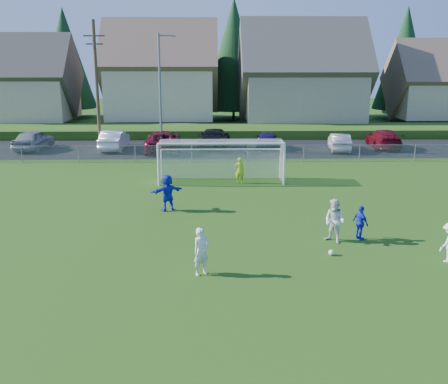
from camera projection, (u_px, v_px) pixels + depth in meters
The scene contains 22 objects.
ground at pixel (230, 302), 16.07m from camera, with size 160.00×160.00×0.00m, color #193D0C.
asphalt_lot at pixel (219, 148), 42.67m from camera, with size 60.00×60.00×0.00m, color black.
grass_embankment at pixel (218, 131), 49.83m from camera, with size 70.00×6.00×0.80m, color #1E420F.
soccer_ball at pixel (331, 253), 19.77m from camera, with size 0.22×0.22×0.22m, color white.
player_white_a at pixel (201, 251), 17.87m from camera, with size 0.61×0.40×1.67m, color silver.
player_white_b at pixel (335, 221), 20.97m from camera, with size 0.87×0.68×1.80m, color silver.
player_blue_a at pixel (360, 223), 21.35m from camera, with size 0.84×0.35×1.43m, color #1426BC.
player_blue_b at pixel (168, 193), 25.36m from camera, with size 1.65×0.53×1.78m, color #1426BC.
goalkeeper at pixel (240, 170), 30.89m from camera, with size 0.57×0.37×1.55m, color #A5E31A.
car_a at pixel (33, 140), 41.96m from camera, with size 1.89×4.70×1.60m, color gray.
car_b at pixel (114, 140), 41.97m from camera, with size 1.66×4.75×1.57m, color white.
car_c at pixel (163, 141), 41.47m from camera, with size 2.68×5.80×1.61m, color maroon.
car_d at pixel (214, 138), 42.69m from camera, with size 2.26×5.56×1.61m, color black.
car_e at pixel (267, 140), 42.64m from camera, with size 1.69×4.19×1.43m, color #1A1344.
car_f at pixel (339, 142), 41.53m from camera, with size 1.45×4.16×1.37m, color #B4B4B4.
car_g at pixel (383, 139), 42.86m from camera, with size 2.09×5.15×1.50m, color maroon.
soccer_goal at pixel (221, 154), 31.19m from camera, with size 7.42×1.90×2.50m.
chainlink_fence at pixel (220, 153), 37.20m from camera, with size 52.06×0.06×1.20m.
streetlight at pixel (161, 89), 39.91m from camera, with size 1.38×0.18×9.00m.
utility_pole at pixel (97, 85), 40.70m from camera, with size 1.60×0.26×10.00m.
houses_row at pixel (236, 56), 55.35m from camera, with size 53.90×11.45×13.27m.
tree_row at pixel (225, 60), 61.51m from camera, with size 65.98×12.36×13.80m.
Camera 1 is at (-0.49, -14.70, 7.30)m, focal length 42.00 mm.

